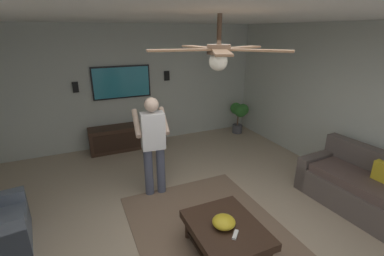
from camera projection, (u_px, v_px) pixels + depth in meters
ground_plane at (206, 241)px, 3.53m from camera, size 8.80×8.80×0.00m
wall_back_tv at (134, 86)px, 6.26m from camera, size 0.10×6.22×2.73m
wall_side_window at (382, 113)px, 4.24m from camera, size 7.53×0.10×2.73m
ceiling_slab at (210, 8)px, 2.59m from camera, size 7.53×6.22×0.10m
area_rug at (217, 241)px, 3.52m from camera, size 2.91×1.95×0.01m
couch at (368, 191)px, 4.04m from camera, size 1.95×0.97×0.87m
coffee_table at (226, 233)px, 3.25m from camera, size 1.00×0.80×0.40m
media_console at (128, 137)px, 6.23m from camera, size 0.45×1.70×0.55m
tv at (122, 82)px, 6.02m from camera, size 0.05×1.27×0.72m
person_standing at (153, 141)px, 4.28m from camera, size 0.57×0.58×1.64m
potted_plant_tall at (239, 113)px, 7.05m from camera, size 0.50×0.38×0.81m
bowl at (224, 222)px, 3.18m from camera, size 0.27×0.27×0.12m
remote_white at (235, 235)px, 3.05m from camera, size 0.14×0.14×0.02m
remote_black at (223, 219)px, 3.30m from camera, size 0.10×0.16×0.02m
vase_round at (146, 118)px, 6.29m from camera, size 0.22×0.22×0.22m
wall_speaker_left at (167, 76)px, 6.42m from camera, size 0.06×0.12×0.22m
wall_speaker_right at (75, 87)px, 5.68m from camera, size 0.06×0.12×0.22m
ceiling_fan at (219, 53)px, 2.29m from camera, size 1.17×1.18×0.46m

